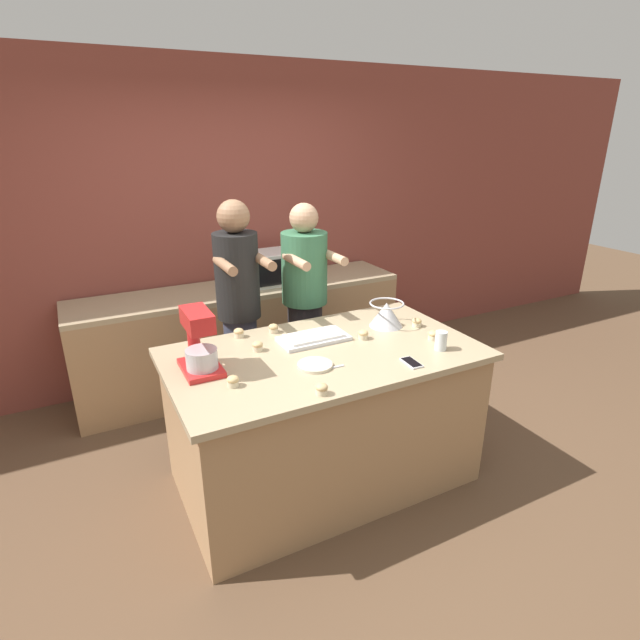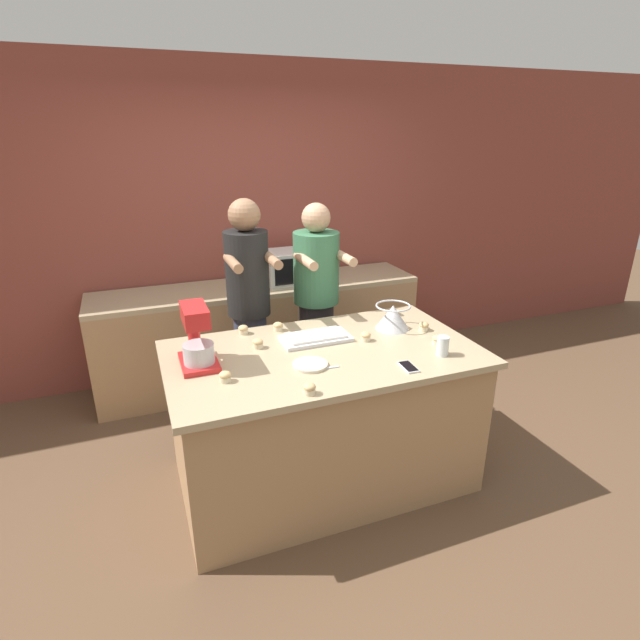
% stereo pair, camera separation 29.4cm
% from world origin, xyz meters
% --- Properties ---
extents(ground_plane, '(16.00, 16.00, 0.00)m').
position_xyz_m(ground_plane, '(0.00, 0.00, 0.00)').
color(ground_plane, brown).
extents(back_wall, '(10.00, 0.06, 2.70)m').
position_xyz_m(back_wall, '(0.00, 1.87, 1.35)').
color(back_wall, brown).
rests_on(back_wall, ground_plane).
extents(island_counter, '(1.85, 1.05, 0.91)m').
position_xyz_m(island_counter, '(0.00, 0.00, 0.46)').
color(island_counter, '#A87F56').
rests_on(island_counter, ground_plane).
extents(back_counter, '(2.80, 0.60, 0.89)m').
position_xyz_m(back_counter, '(0.00, 1.52, 0.44)').
color(back_counter, '#A87F56').
rests_on(back_counter, ground_plane).
extents(person_left, '(0.32, 0.49, 1.72)m').
position_xyz_m(person_left, '(-0.25, 0.81, 0.92)').
color(person_left, '#33384C').
rests_on(person_left, ground_plane).
extents(person_right, '(0.35, 0.51, 1.66)m').
position_xyz_m(person_right, '(0.27, 0.81, 0.87)').
color(person_right, '#232328').
rests_on(person_right, ground_plane).
extents(stand_mixer, '(0.20, 0.30, 0.35)m').
position_xyz_m(stand_mixer, '(-0.72, 0.08, 1.07)').
color(stand_mixer, red).
rests_on(stand_mixer, island_counter).
extents(mixing_bowl, '(0.23, 0.23, 0.16)m').
position_xyz_m(mixing_bowl, '(0.56, 0.17, 1.00)').
color(mixing_bowl, '#BCBCC1').
rests_on(mixing_bowl, island_counter).
extents(baking_tray, '(0.43, 0.22, 0.04)m').
position_xyz_m(baking_tray, '(0.02, 0.17, 0.93)').
color(baking_tray, silver).
rests_on(baking_tray, island_counter).
extents(microwave_oven, '(0.49, 0.34, 0.28)m').
position_xyz_m(microwave_oven, '(0.31, 1.51, 1.03)').
color(microwave_oven, silver).
rests_on(microwave_oven, back_counter).
extents(cell_phone, '(0.08, 0.15, 0.01)m').
position_xyz_m(cell_phone, '(0.36, -0.38, 0.91)').
color(cell_phone, silver).
rests_on(cell_phone, island_counter).
extents(drinking_glass, '(0.07, 0.07, 0.12)m').
position_xyz_m(drinking_glass, '(0.63, -0.30, 0.97)').
color(drinking_glass, silver).
rests_on(drinking_glass, island_counter).
extents(small_plate, '(0.20, 0.20, 0.02)m').
position_xyz_m(small_plate, '(-0.14, -0.16, 0.92)').
color(small_plate, beige).
rests_on(small_plate, island_counter).
extents(knife, '(0.22, 0.03, 0.01)m').
position_xyz_m(knife, '(-0.12, -0.22, 0.91)').
color(knife, '#BCBCC1').
rests_on(knife, island_counter).
extents(cupcake_0, '(0.06, 0.06, 0.06)m').
position_xyz_m(cupcake_0, '(0.30, 0.05, 0.94)').
color(cupcake_0, beige).
rests_on(cupcake_0, island_counter).
extents(cupcake_1, '(0.06, 0.06, 0.06)m').
position_xyz_m(cupcake_1, '(-0.38, 0.44, 0.94)').
color(cupcake_1, beige).
rests_on(cupcake_1, island_counter).
extents(cupcake_2, '(0.06, 0.06, 0.06)m').
position_xyz_m(cupcake_2, '(-0.62, -0.17, 0.94)').
color(cupcake_2, beige).
rests_on(cupcake_2, island_counter).
extents(cupcake_3, '(0.06, 0.06, 0.06)m').
position_xyz_m(cupcake_3, '(0.73, 0.06, 0.94)').
color(cupcake_3, beige).
rests_on(cupcake_3, island_counter).
extents(cupcake_4, '(0.06, 0.06, 0.06)m').
position_xyz_m(cupcake_4, '(-0.25, -0.45, 0.94)').
color(cupcake_4, beige).
rests_on(cupcake_4, island_counter).
extents(cupcake_5, '(0.06, 0.06, 0.06)m').
position_xyz_m(cupcake_5, '(-0.16, 0.41, 0.94)').
color(cupcake_5, beige).
rests_on(cupcake_5, island_counter).
extents(cupcake_6, '(0.06, 0.06, 0.06)m').
position_xyz_m(cupcake_6, '(-0.35, 0.19, 0.94)').
color(cupcake_6, beige).
rests_on(cupcake_6, island_counter).
extents(cupcake_7, '(0.06, 0.06, 0.06)m').
position_xyz_m(cupcake_7, '(0.69, -0.16, 0.94)').
color(cupcake_7, beige).
rests_on(cupcake_7, island_counter).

